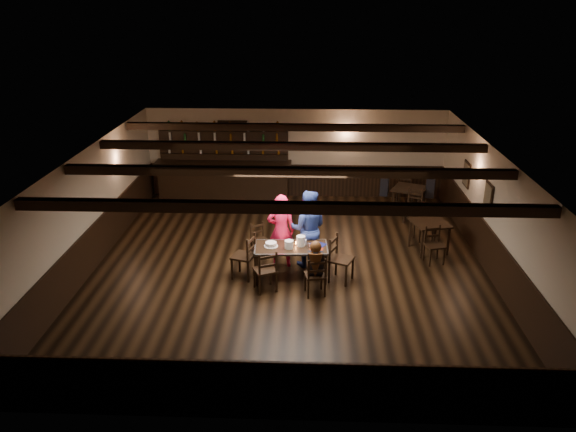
{
  "coord_description": "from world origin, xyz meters",
  "views": [
    {
      "loc": [
        0.42,
        -11.59,
        5.84
      ],
      "look_at": [
        -0.05,
        0.2,
        1.19
      ],
      "focal_mm": 35.0,
      "sensor_mm": 36.0,
      "label": 1
    }
  ],
  "objects_px": {
    "chair_near_left": "(266,268)",
    "bar_counter": "(224,175)",
    "chair_near_right": "(316,274)",
    "man_blue": "(308,228)",
    "cake": "(271,245)",
    "dining_table": "(291,250)",
    "woman_pink": "(281,231)"
  },
  "relations": [
    {
      "from": "chair_near_right",
      "to": "cake",
      "type": "xyz_separation_m",
      "value": [
        -0.98,
        0.79,
        0.28
      ]
    },
    {
      "from": "man_blue",
      "to": "bar_counter",
      "type": "relative_size",
      "value": 0.44
    },
    {
      "from": "chair_near_right",
      "to": "bar_counter",
      "type": "bearing_deg",
      "value": 114.77
    },
    {
      "from": "chair_near_left",
      "to": "man_blue",
      "type": "relative_size",
      "value": 0.51
    },
    {
      "from": "chair_near_left",
      "to": "bar_counter",
      "type": "distance_m",
      "value": 6.13
    },
    {
      "from": "chair_near_right",
      "to": "man_blue",
      "type": "height_order",
      "value": "man_blue"
    },
    {
      "from": "dining_table",
      "to": "woman_pink",
      "type": "bearing_deg",
      "value": 112.36
    },
    {
      "from": "chair_near_right",
      "to": "woman_pink",
      "type": "height_order",
      "value": "woman_pink"
    },
    {
      "from": "chair_near_left",
      "to": "bar_counter",
      "type": "xyz_separation_m",
      "value": [
        -1.74,
        5.88,
        0.18
      ]
    },
    {
      "from": "woman_pink",
      "to": "bar_counter",
      "type": "distance_m",
      "value": 5.03
    },
    {
      "from": "man_blue",
      "to": "cake",
      "type": "bearing_deg",
      "value": 41.8
    },
    {
      "from": "chair_near_right",
      "to": "bar_counter",
      "type": "relative_size",
      "value": 0.21
    },
    {
      "from": "chair_near_left",
      "to": "bar_counter",
      "type": "height_order",
      "value": "bar_counter"
    },
    {
      "from": "dining_table",
      "to": "bar_counter",
      "type": "distance_m",
      "value": 5.68
    },
    {
      "from": "woman_pink",
      "to": "man_blue",
      "type": "relative_size",
      "value": 0.96
    },
    {
      "from": "chair_near_right",
      "to": "cake",
      "type": "relative_size",
      "value": 2.88
    },
    {
      "from": "dining_table",
      "to": "chair_near_left",
      "type": "bearing_deg",
      "value": -126.66
    },
    {
      "from": "dining_table",
      "to": "man_blue",
      "type": "height_order",
      "value": "man_blue"
    },
    {
      "from": "bar_counter",
      "to": "man_blue",
      "type": "bearing_deg",
      "value": -60.39
    },
    {
      "from": "dining_table",
      "to": "woman_pink",
      "type": "height_order",
      "value": "woman_pink"
    },
    {
      "from": "chair_near_right",
      "to": "woman_pink",
      "type": "distance_m",
      "value": 1.64
    },
    {
      "from": "dining_table",
      "to": "bar_counter",
      "type": "bearing_deg",
      "value": 113.16
    },
    {
      "from": "dining_table",
      "to": "woman_pink",
      "type": "relative_size",
      "value": 0.94
    },
    {
      "from": "chair_near_right",
      "to": "man_blue",
      "type": "xyz_separation_m",
      "value": [
        -0.18,
        1.45,
        0.4
      ]
    },
    {
      "from": "cake",
      "to": "man_blue",
      "type": "bearing_deg",
      "value": 40.03
    },
    {
      "from": "chair_near_left",
      "to": "woman_pink",
      "type": "height_order",
      "value": "woman_pink"
    },
    {
      "from": "dining_table",
      "to": "chair_near_right",
      "type": "relative_size",
      "value": 1.86
    },
    {
      "from": "chair_near_right",
      "to": "woman_pink",
      "type": "bearing_deg",
      "value": 119.47
    },
    {
      "from": "cake",
      "to": "bar_counter",
      "type": "xyz_separation_m",
      "value": [
        -1.8,
        5.23,
        -0.07
      ]
    },
    {
      "from": "chair_near_left",
      "to": "cake",
      "type": "height_order",
      "value": "chair_near_left"
    },
    {
      "from": "chair_near_right",
      "to": "cake",
      "type": "bearing_deg",
      "value": 141.2
    },
    {
      "from": "dining_table",
      "to": "woman_pink",
      "type": "distance_m",
      "value": 0.68
    }
  ]
}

